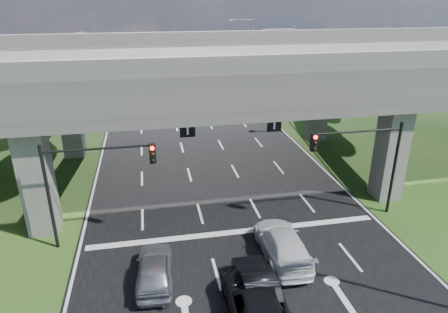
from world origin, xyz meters
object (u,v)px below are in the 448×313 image
object	(u,v)px
signal_right	(365,154)
streetlight_far	(288,68)
car_dark	(257,285)
car_white	(282,244)
car_trailing	(258,305)
car_silver	(155,269)
streetlight_beyond	(250,48)
signal_left	(89,175)

from	to	relation	value
signal_right	streetlight_far	distance (m)	20.25
streetlight_far	car_dark	xyz separation A→B (m)	(-10.39, -25.97, -5.10)
car_white	car_trailing	size ratio (longest dim) A/B	0.95
car_silver	car_trailing	distance (m)	5.34
signal_right	car_trailing	xyz separation A→B (m)	(-8.45, -7.21, -3.38)
car_silver	car_trailing	world-z (taller)	car_trailing
streetlight_beyond	car_silver	size ratio (longest dim) A/B	2.35
signal_right	car_dark	distance (m)	10.62
signal_left	car_silver	distance (m)	6.00
signal_right	car_white	world-z (taller)	signal_right
car_dark	car_trailing	distance (m)	1.34
signal_left	car_dark	world-z (taller)	signal_left
streetlight_far	streetlight_beyond	distance (m)	16.00
signal_right	streetlight_far	xyz separation A→B (m)	(2.27, 20.06, 1.66)
streetlight_beyond	signal_right	bearing A→B (deg)	-93.61
signal_left	car_trailing	world-z (taller)	signal_left
car_dark	car_white	xyz separation A→B (m)	(2.14, 2.75, 0.06)
streetlight_far	car_silver	distance (m)	28.66
car_dark	car_white	bearing A→B (deg)	-127.12
car_dark	car_trailing	size ratio (longest dim) A/B	0.77
signal_right	car_silver	xyz separation A→B (m)	(-12.63, -3.89, -3.43)
car_dark	car_trailing	bearing A→B (deg)	76.55
signal_left	car_silver	size ratio (longest dim) A/B	1.41
signal_left	car_silver	world-z (taller)	signal_left
car_white	signal_left	bearing A→B (deg)	-15.89
streetlight_beyond	streetlight_far	bearing A→B (deg)	-90.00
signal_left	streetlight_beyond	size ratio (longest dim) A/B	0.60
signal_right	car_silver	world-z (taller)	signal_right
car_dark	signal_right	bearing A→B (deg)	-143.16
signal_right	streetlight_far	world-z (taller)	streetlight_far
signal_right	car_silver	bearing A→B (deg)	-162.87
streetlight_far	car_white	distance (m)	25.15
car_silver	car_white	distance (m)	6.69
signal_left	streetlight_far	xyz separation A→B (m)	(17.92, 20.06, 1.66)
car_dark	car_silver	bearing A→B (deg)	-23.44
streetlight_far	car_trailing	xyz separation A→B (m)	(-10.72, -27.27, -5.04)
signal_right	streetlight_beyond	distance (m)	36.17
car_trailing	car_silver	bearing A→B (deg)	-35.36
streetlight_beyond	car_white	xyz separation A→B (m)	(-8.25, -39.22, -5.04)
streetlight_beyond	car_dark	distance (m)	43.54
car_trailing	signal_left	bearing A→B (deg)	-41.90
signal_right	streetlight_far	bearing A→B (deg)	83.53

